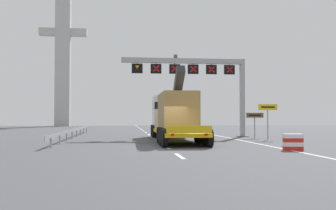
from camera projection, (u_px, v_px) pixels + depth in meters
ground at (170, 146)px, 24.00m from camera, size 112.00×112.00×0.00m
lane_markings at (143, 131)px, 50.22m from camera, size 0.20×67.46×0.01m
edge_line_right at (220, 136)px, 36.63m from camera, size 0.20×63.00×0.01m
overhead_lane_gantry at (199, 73)px, 35.42m from camera, size 11.55×0.90×7.44m
heavy_haul_truck_yellow at (173, 115)px, 30.58m from camera, size 3.16×14.09×5.30m
exit_sign_yellow at (268, 113)px, 30.99m from camera, size 1.55×0.15×2.84m
tourist_info_sign_brown at (255, 119)px, 33.44m from camera, size 1.52×0.15×2.17m
crash_barrier_striped at (293, 142)px, 21.11m from camera, size 1.06×0.64×0.90m
guardrail_left at (74, 131)px, 33.85m from camera, size 0.13×25.44×0.76m
bridge_pylon_distant at (63, 48)px, 75.08m from camera, size 9.00×2.00×29.27m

